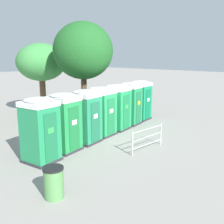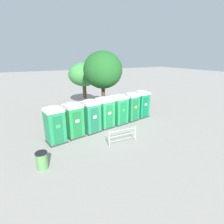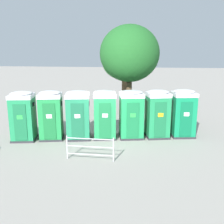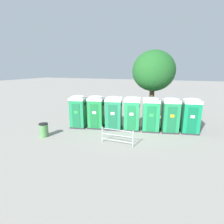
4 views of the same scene
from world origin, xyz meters
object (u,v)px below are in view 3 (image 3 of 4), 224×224
at_px(portapotty_3, 105,114).
at_px(street_tree_1, 125,63).
at_px(portapotty_1, 51,115).
at_px(portapotty_2, 78,115).
at_px(portapotty_0, 23,116).
at_px(event_barrier, 90,147).
at_px(portapotty_5, 157,114).
at_px(portapotty_4, 131,114).
at_px(portapotty_6, 183,113).
at_px(street_tree_0, 130,54).

bearing_deg(portapotty_3, street_tree_1, 86.27).
relative_size(portapotty_1, portapotty_2, 1.00).
bearing_deg(portapotty_0, event_barrier, -28.14).
height_order(portapotty_0, portapotty_5, same).
bearing_deg(street_tree_1, portapotty_5, -69.08).
distance_m(portapotty_3, portapotty_4, 1.40).
distance_m(portapotty_6, street_tree_1, 7.23).
xyz_separation_m(portapotty_4, street_tree_0, (-0.33, 2.55, 3.06)).
relative_size(portapotty_2, street_tree_1, 0.51).
distance_m(portapotty_6, event_barrier, 5.80).
height_order(portapotty_0, portapotty_1, same).
bearing_deg(portapotty_6, portapotty_0, -167.85).
xyz_separation_m(portapotty_2, street_tree_0, (2.42, 3.10, 3.06)).
relative_size(portapotty_4, street_tree_1, 0.51).
height_order(portapotty_2, street_tree_0, street_tree_0).
height_order(portapotty_2, portapotty_5, same).
bearing_deg(portapotty_0, portapotty_2, 12.56).
relative_size(portapotty_2, portapotty_3, 1.00).
distance_m(portapotty_5, street_tree_0, 4.17).
bearing_deg(event_barrier, portapotty_2, 114.40).
distance_m(portapotty_1, portapotty_5, 5.61).
relative_size(portapotty_3, event_barrier, 1.23).
distance_m(portapotty_2, portapotty_4, 2.80).
bearing_deg(event_barrier, portapotty_4, 65.37).
bearing_deg(portapotty_2, event_barrier, -65.60).
relative_size(portapotty_0, event_barrier, 1.23).
distance_m(portapotty_1, event_barrier, 3.70).
bearing_deg(portapotty_1, portapotty_0, -164.50).
relative_size(portapotty_5, portapotty_6, 1.00).
distance_m(portapotty_5, portapotty_6, 1.40).
relative_size(portapotty_1, portapotty_5, 1.00).
bearing_deg(portapotty_4, portapotty_2, -168.70).
distance_m(portapotty_2, event_barrier, 3.09).
distance_m(portapotty_4, portapotty_6, 2.80).
xyz_separation_m(portapotty_1, portapotty_4, (4.13, 0.78, -0.00)).
xyz_separation_m(portapotty_2, portapotty_3, (1.36, 0.33, 0.00)).
bearing_deg(portapotty_4, portapotty_0, -168.07).
xyz_separation_m(street_tree_0, street_tree_1, (-0.63, 3.82, -0.73)).
height_order(portapotty_0, street_tree_1, street_tree_1).
bearing_deg(portapotty_5, street_tree_1, 110.92).
bearing_deg(portapotty_2, portapotty_6, 11.94).
height_order(portapotty_3, portapotty_6, same).
relative_size(portapotty_2, portapotty_4, 1.00).
bearing_deg(portapotty_1, portapotty_2, 9.62).
height_order(portapotty_1, portapotty_5, same).
height_order(portapotty_5, street_tree_1, street_tree_1).
height_order(portapotty_3, portapotty_4, same).
height_order(portapotty_1, portapotty_2, same).
distance_m(portapotty_4, event_barrier, 3.68).
relative_size(portapotty_3, portapotty_4, 1.00).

